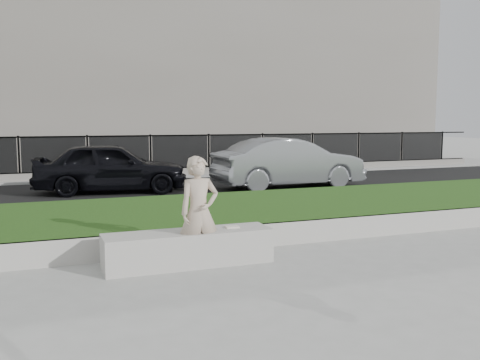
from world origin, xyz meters
name	(u,v)px	position (x,y,z in m)	size (l,w,h in m)	color
ground	(213,270)	(0.00, 0.00, 0.00)	(90.00, 90.00, 0.00)	gray
grass_bank	(165,220)	(0.00, 3.00, 0.20)	(34.00, 4.00, 0.40)	black
grass_kerb	(193,241)	(0.00, 1.04, 0.20)	(34.00, 0.08, 0.40)	#A4A29A
street	(122,193)	(0.00, 8.50, 0.02)	(34.00, 7.00, 0.04)	black
far_pavement	(103,176)	(0.00, 13.00, 0.06)	(34.00, 3.00, 0.12)	gray
iron_fence	(106,166)	(0.00, 12.00, 0.54)	(32.00, 0.30, 1.50)	slate
building_facade	(82,60)	(0.00, 20.00, 5.00)	(34.00, 10.00, 10.00)	slate
stone_bench	(189,248)	(-0.25, 0.40, 0.26)	(2.50, 0.62, 0.51)	#A4A29A
man	(199,212)	(-0.13, 0.25, 0.82)	(0.60, 0.39, 1.63)	#BFAA93
book	(232,227)	(0.45, 0.42, 0.52)	(0.20, 0.15, 0.02)	silver
car_dark	(111,167)	(-0.26, 8.61, 0.78)	(1.74, 4.33, 1.48)	black
car_silver	(289,163)	(5.03, 7.73, 0.81)	(1.63, 4.68, 1.54)	gray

